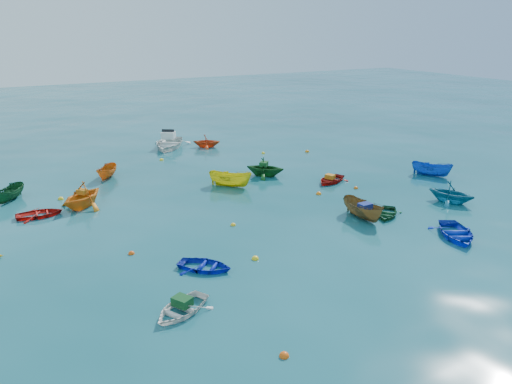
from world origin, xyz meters
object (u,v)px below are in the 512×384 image
dinghy_blue_sw (205,269)px  dinghy_white_near (181,312)px  dinghy_blue_se (456,237)px  motorboat_white (169,147)px

dinghy_blue_sw → dinghy_white_near: 3.76m
dinghy_blue_sw → dinghy_blue_se: dinghy_blue_se is taller
dinghy_blue_sw → motorboat_white: size_ratio=0.53×
dinghy_blue_sw → motorboat_white: 25.10m
dinghy_white_near → motorboat_white: bearing=133.0°
motorboat_white → dinghy_blue_se: bearing=-43.0°
dinghy_blue_se → motorboat_white: size_ratio=0.67×
dinghy_blue_sw → dinghy_white_near: size_ratio=0.98×
dinghy_blue_sw → dinghy_white_near: dinghy_white_near is taller
dinghy_white_near → dinghy_blue_se: size_ratio=0.80×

